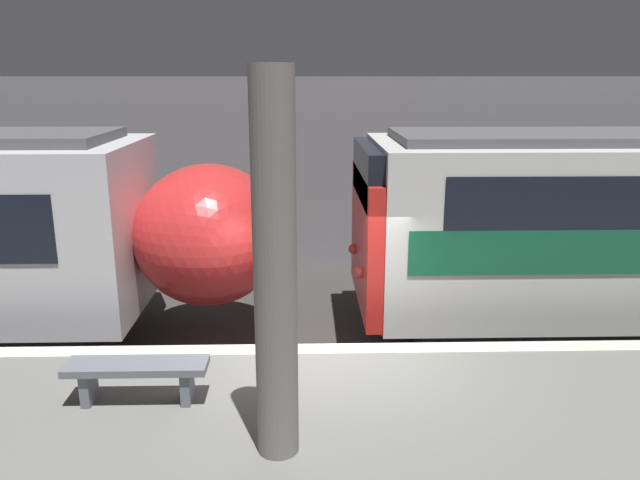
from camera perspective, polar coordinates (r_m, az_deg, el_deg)
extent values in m
plane|color=#33302D|center=(8.70, 0.30, -15.60)|extent=(120.00, 120.00, 0.00)
cube|color=slate|center=(6.66, 0.91, -21.08)|extent=(40.00, 4.22, 1.01)
cube|color=beige|center=(8.09, 0.35, -9.92)|extent=(40.00, 0.30, 0.01)
cube|color=gray|center=(14.29, -0.51, 5.94)|extent=(50.00, 0.15, 4.36)
cylinder|color=slate|center=(5.42, -4.13, -2.94)|extent=(0.38, 0.38, 3.50)
ellipsoid|color=red|center=(10.33, -10.09, 0.55)|extent=(2.42, 2.75, 2.28)
sphere|color=#F2EFCC|center=(10.34, -4.78, -1.59)|extent=(0.20, 0.20, 0.20)
cube|color=red|center=(10.29, 4.25, 0.21)|extent=(0.25, 2.93, 2.17)
cube|color=black|center=(10.07, 4.37, 6.20)|extent=(0.25, 2.63, 0.87)
sphere|color=#EA4C42|center=(9.74, 3.68, -2.97)|extent=(0.18, 0.18, 0.18)
sphere|color=#EA4C42|center=(11.02, 3.07, -0.81)|extent=(0.18, 0.18, 0.18)
cube|color=slate|center=(7.26, -20.41, -12.25)|extent=(0.10, 0.32, 0.41)
cube|color=slate|center=(7.00, -12.05, -12.67)|extent=(0.10, 0.32, 0.41)
cube|color=slate|center=(7.02, -16.43, -11.00)|extent=(1.50, 0.40, 0.08)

